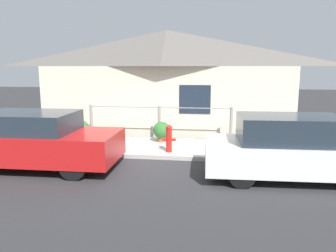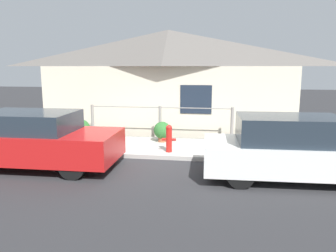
{
  "view_description": "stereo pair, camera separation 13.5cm",
  "coord_description": "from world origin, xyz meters",
  "px_view_note": "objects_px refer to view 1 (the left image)",
  "views": [
    {
      "loc": [
        1.81,
        -8.61,
        2.54
      ],
      "look_at": [
        0.56,
        0.3,
        0.9
      ],
      "focal_mm": 35.0,
      "sensor_mm": 36.0,
      "label": 1
    },
    {
      "loc": [
        1.94,
        -8.6,
        2.54
      ],
      "look_at": [
        0.56,
        0.3,
        0.9
      ],
      "focal_mm": 35.0,
      "sensor_mm": 36.0,
      "label": 2
    }
  ],
  "objects_px": {
    "potted_plant_by_fence": "(80,129)",
    "fire_hydrant": "(169,138)",
    "car_right": "(294,149)",
    "car_left": "(34,140)",
    "potted_plant_near_hydrant": "(162,131)"
  },
  "relations": [
    {
      "from": "fire_hydrant",
      "to": "potted_plant_near_hydrant",
      "type": "height_order",
      "value": "fire_hydrant"
    },
    {
      "from": "potted_plant_by_fence",
      "to": "fire_hydrant",
      "type": "bearing_deg",
      "value": -16.74
    },
    {
      "from": "car_left",
      "to": "potted_plant_by_fence",
      "type": "relative_size",
      "value": 5.83
    },
    {
      "from": "fire_hydrant",
      "to": "potted_plant_by_fence",
      "type": "relative_size",
      "value": 1.1
    },
    {
      "from": "fire_hydrant",
      "to": "potted_plant_near_hydrant",
      "type": "relative_size",
      "value": 1.2
    },
    {
      "from": "potted_plant_near_hydrant",
      "to": "potted_plant_by_fence",
      "type": "bearing_deg",
      "value": -172.77
    },
    {
      "from": "car_right",
      "to": "fire_hydrant",
      "type": "xyz_separation_m",
      "value": [
        -3.06,
        1.57,
        -0.18
      ]
    },
    {
      "from": "car_left",
      "to": "potted_plant_by_fence",
      "type": "xyz_separation_m",
      "value": [
        0.17,
        2.48,
        -0.19
      ]
    },
    {
      "from": "car_right",
      "to": "potted_plant_by_fence",
      "type": "relative_size",
      "value": 5.7
    },
    {
      "from": "fire_hydrant",
      "to": "potted_plant_by_fence",
      "type": "distance_m",
      "value": 3.19
    },
    {
      "from": "car_right",
      "to": "fire_hydrant",
      "type": "bearing_deg",
      "value": 150.9
    },
    {
      "from": "car_right",
      "to": "potted_plant_near_hydrant",
      "type": "xyz_separation_m",
      "value": [
        -3.47,
        2.82,
        -0.23
      ]
    },
    {
      "from": "car_left",
      "to": "potted_plant_by_fence",
      "type": "bearing_deg",
      "value": 85.14
    },
    {
      "from": "fire_hydrant",
      "to": "car_right",
      "type": "bearing_deg",
      "value": -27.1
    },
    {
      "from": "car_left",
      "to": "fire_hydrant",
      "type": "xyz_separation_m",
      "value": [
        3.22,
        1.56,
        -0.18
      ]
    }
  ]
}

